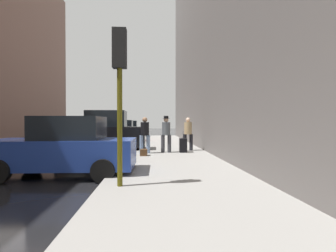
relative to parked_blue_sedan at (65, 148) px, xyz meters
The scene contains 12 objects.
sidewalk 3.64m from the parked_blue_sedan, 19.62° to the left, with size 4.00×40.00×0.15m, color gray.
parked_blue_sedan is the anchor object (origin of this frame).
parked_black_suv 6.55m from the parked_blue_sedan, 90.00° to the left, with size 4.61×2.09×2.25m.
parked_red_hatchback 13.14m from the parked_blue_sedan, 90.00° to the left, with size 4.21×2.08×1.79m.
parked_dark_green_sedan 19.91m from the parked_blue_sedan, 90.00° to the left, with size 4.21×2.08×1.79m.
fire_hydrant 6.85m from the parked_blue_sedan, 74.71° to the left, with size 0.42×0.22×0.70m.
traffic_light 3.29m from the parked_blue_sedan, 46.29° to the right, with size 0.32×0.32×3.60m.
pedestrian_in_tan_coat 7.10m from the parked_blue_sedan, 50.61° to the left, with size 0.52×0.46×1.71m.
pedestrian_with_beanie 5.76m from the parked_blue_sedan, 54.81° to the left, with size 0.53×0.49×1.78m.
pedestrian_in_jeans 5.01m from the parked_blue_sedan, 62.81° to the left, with size 0.51×0.42×1.71m.
rolling_suitcase 6.32m from the parked_blue_sedan, 48.85° to the left, with size 0.39×0.58×1.04m.
duffel_bag 4.25m from the parked_blue_sedan, 57.63° to the left, with size 0.32×0.44×0.28m.
Camera 1 is at (5.20, -9.19, 1.61)m, focal length 28.00 mm.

